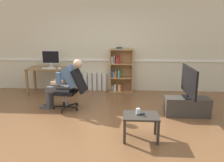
# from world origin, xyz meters

# --- Properties ---
(ground_plane) EXTENTS (18.00, 18.00, 0.00)m
(ground_plane) POSITION_xyz_m (0.00, 0.00, 0.00)
(ground_plane) COLOR brown
(back_wall) EXTENTS (12.00, 0.13, 2.70)m
(back_wall) POSITION_xyz_m (0.00, 2.65, 1.35)
(back_wall) COLOR beige
(back_wall) RESTS_ON ground_plane
(computer_desk) EXTENTS (1.31, 0.64, 0.76)m
(computer_desk) POSITION_xyz_m (-1.71, 2.15, 0.65)
(computer_desk) COLOR olive
(computer_desk) RESTS_ON ground_plane
(imac_monitor) EXTENTS (0.52, 0.14, 0.49)m
(imac_monitor) POSITION_xyz_m (-1.72, 2.23, 1.04)
(imac_monitor) COLOR silver
(imac_monitor) RESTS_ON computer_desk
(keyboard) EXTENTS (0.38, 0.12, 0.02)m
(keyboard) POSITION_xyz_m (-1.71, 2.01, 0.77)
(keyboard) COLOR white
(keyboard) RESTS_ON computer_desk
(computer_mouse) EXTENTS (0.06, 0.10, 0.03)m
(computer_mouse) POSITION_xyz_m (-1.42, 2.03, 0.77)
(computer_mouse) COLOR white
(computer_mouse) RESTS_ON computer_desk
(bookshelf) EXTENTS (0.68, 0.29, 1.33)m
(bookshelf) POSITION_xyz_m (0.28, 2.44, 0.61)
(bookshelf) COLOR #AD7F4C
(bookshelf) RESTS_ON ground_plane
(radiator) EXTENTS (0.85, 0.08, 0.55)m
(radiator) POSITION_xyz_m (-0.57, 2.54, 0.27)
(radiator) COLOR white
(radiator) RESTS_ON ground_plane
(office_chair) EXTENTS (0.83, 0.62, 0.97)m
(office_chair) POSITION_xyz_m (-0.78, 0.85, 0.52)
(office_chair) COLOR black
(office_chair) RESTS_ON ground_plane
(person_seated) EXTENTS (1.05, 0.43, 1.20)m
(person_seated) POSITION_xyz_m (-0.96, 0.87, 0.65)
(person_seated) COLOR #4C4C51
(person_seated) RESTS_ON ground_plane
(tv_stand) EXTENTS (0.96, 0.37, 0.41)m
(tv_stand) POSITION_xyz_m (1.82, 0.62, 0.21)
(tv_stand) COLOR #3D3833
(tv_stand) RESTS_ON ground_plane
(tv_screen) EXTENTS (0.21, 1.04, 0.67)m
(tv_screen) POSITION_xyz_m (1.82, 0.62, 0.77)
(tv_screen) COLOR black
(tv_screen) RESTS_ON tv_stand
(coffee_table) EXTENTS (0.61, 0.45, 0.44)m
(coffee_table) POSITION_xyz_m (0.74, -0.54, 0.37)
(coffee_table) COLOR #332D28
(coffee_table) RESTS_ON ground_plane
(drinking_glass) EXTENTS (0.07, 0.07, 0.11)m
(drinking_glass) POSITION_xyz_m (0.69, -0.52, 0.49)
(drinking_glass) COLOR silver
(drinking_glass) RESTS_ON coffee_table
(spare_remote) EXTENTS (0.15, 0.09, 0.02)m
(spare_remote) POSITION_xyz_m (0.73, -0.52, 0.45)
(spare_remote) COLOR black
(spare_remote) RESTS_ON coffee_table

